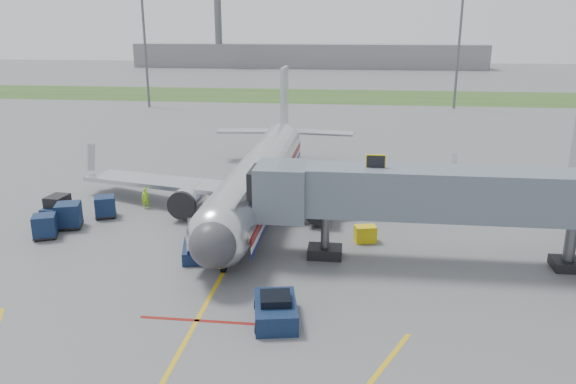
# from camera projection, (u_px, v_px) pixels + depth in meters

# --- Properties ---
(ground) EXTENTS (400.00, 400.00, 0.00)m
(ground) POSITION_uv_depth(u_px,v_px,m) (216.00, 286.00, 32.47)
(ground) COLOR #565659
(ground) RESTS_ON ground
(grass_strip) EXTENTS (300.00, 25.00, 0.01)m
(grass_strip) POSITION_uv_depth(u_px,v_px,m) (320.00, 96.00, 118.02)
(grass_strip) COLOR #2D4C1E
(grass_strip) RESTS_ON ground
(apron_markings) EXTENTS (21.52, 50.00, 0.01)m
(apron_markings) POSITION_uv_depth(u_px,v_px,m) (176.00, 358.00, 25.43)
(apron_markings) COLOR gold
(apron_markings) RESTS_ON ground
(airliner) EXTENTS (32.10, 35.67, 10.25)m
(airliner) POSITION_uv_depth(u_px,v_px,m) (260.00, 174.00, 46.20)
(airliner) COLOR silver
(airliner) RESTS_ON ground
(jet_bridge) EXTENTS (25.30, 4.00, 6.90)m
(jet_bridge) POSITION_uv_depth(u_px,v_px,m) (438.00, 195.00, 34.43)
(jet_bridge) COLOR slate
(jet_bridge) RESTS_ON ground
(light_mast_left) EXTENTS (2.00, 0.44, 20.40)m
(light_mast_left) POSITION_uv_depth(u_px,v_px,m) (145.00, 46.00, 99.43)
(light_mast_left) COLOR #595B60
(light_mast_left) RESTS_ON ground
(light_mast_right) EXTENTS (2.00, 0.44, 20.40)m
(light_mast_right) POSITION_uv_depth(u_px,v_px,m) (459.00, 46.00, 97.73)
(light_mast_right) COLOR #595B60
(light_mast_right) RESTS_ON ground
(distant_terminal) EXTENTS (120.00, 14.00, 8.00)m
(distant_terminal) POSITION_uv_depth(u_px,v_px,m) (307.00, 56.00, 194.09)
(distant_terminal) COLOR slate
(distant_terminal) RESTS_ON ground
(control_tower) EXTENTS (4.00, 4.00, 30.00)m
(control_tower) POSITION_uv_depth(u_px,v_px,m) (218.00, 15.00, 189.03)
(control_tower) COLOR #595B60
(control_tower) RESTS_ON ground
(pushback_tug) EXTENTS (2.72, 3.78, 1.43)m
(pushback_tug) POSITION_uv_depth(u_px,v_px,m) (276.00, 310.00, 28.50)
(pushback_tug) COLOR #0C1736
(pushback_tug) RESTS_ON ground
(baggage_tug) EXTENTS (1.67, 2.89, 1.95)m
(baggage_tug) POSITION_uv_depth(u_px,v_px,m) (58.00, 209.00, 43.16)
(baggage_tug) COLOR #0C1736
(baggage_tug) RESTS_ON ground
(baggage_cart_a) EXTENTS (2.20, 2.20, 1.89)m
(baggage_cart_a) POSITION_uv_depth(u_px,v_px,m) (69.00, 215.00, 41.45)
(baggage_cart_a) COLOR #0C1736
(baggage_cart_a) RESTS_ON ground
(baggage_cart_b) EXTENTS (2.05, 2.05, 1.68)m
(baggage_cart_b) POSITION_uv_depth(u_px,v_px,m) (45.00, 226.00, 39.53)
(baggage_cart_b) COLOR #0C1736
(baggage_cart_b) RESTS_ON ground
(baggage_cart_c) EXTENTS (2.04, 2.04, 1.68)m
(baggage_cart_c) POSITION_uv_depth(u_px,v_px,m) (105.00, 207.00, 43.78)
(baggage_cart_c) COLOR #0C1736
(baggage_cart_c) RESTS_ON ground
(belt_loader) EXTENTS (2.01, 4.04, 1.91)m
(belt_loader) POSITION_uv_depth(u_px,v_px,m) (193.00, 249.00, 36.46)
(belt_loader) COLOR #0C1736
(belt_loader) RESTS_ON ground
(ground_power_cart) EXTENTS (1.62, 1.27, 1.15)m
(ground_power_cart) POSITION_uv_depth(u_px,v_px,m) (365.00, 234.00, 38.90)
(ground_power_cart) COLOR yellow
(ground_power_cart) RESTS_ON ground
(ramp_worker) EXTENTS (0.73, 0.59, 1.73)m
(ramp_worker) POSITION_uv_depth(u_px,v_px,m) (146.00, 198.00, 45.88)
(ramp_worker) COLOR #97E81B
(ramp_worker) RESTS_ON ground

